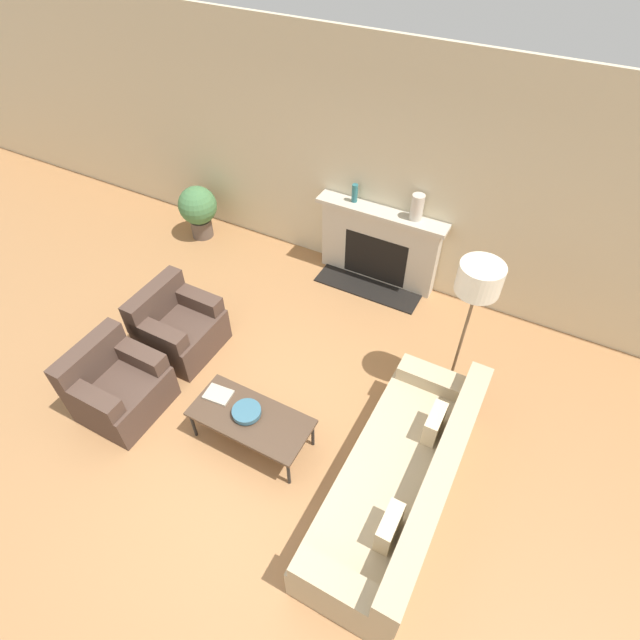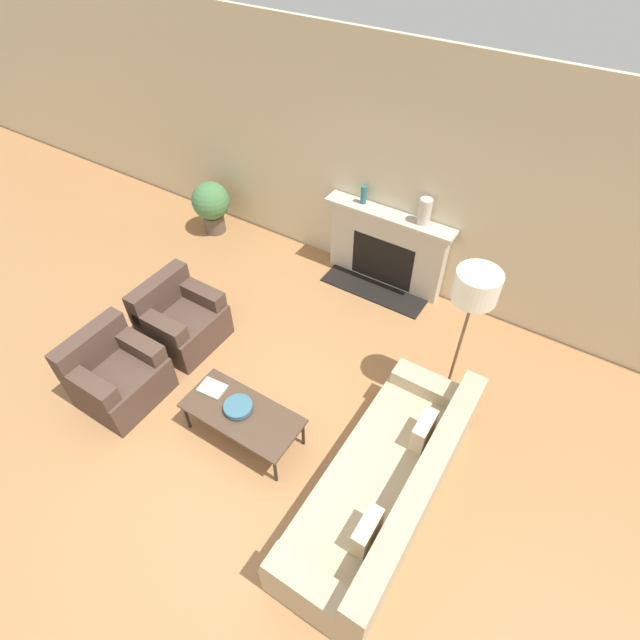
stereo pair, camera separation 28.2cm
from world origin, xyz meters
name	(u,v)px [view 2 (the right image)]	position (x,y,z in m)	size (l,w,h in m)	color
ground_plane	(238,449)	(0.00, 0.00, 0.00)	(18.00, 18.00, 0.00)	#A87547
wall_back	(397,175)	(0.00, 3.16, 1.45)	(18.00, 0.06, 2.90)	beige
fireplace	(386,249)	(0.03, 3.01, 0.51)	(1.65, 0.59, 1.04)	beige
couch	(386,488)	(1.46, 0.27, 0.30)	(0.87, 2.30, 0.82)	tan
armchair_near	(117,375)	(-1.44, -0.12, 0.31)	(0.74, 0.80, 0.80)	#4C382D
armchair_far	(181,320)	(-1.44, 0.82, 0.31)	(0.74, 0.80, 0.80)	#4C382D
coffee_table	(242,414)	(-0.03, 0.17, 0.36)	(1.16, 0.53, 0.39)	#4C3828
bowl	(238,407)	(-0.07, 0.17, 0.43)	(0.27, 0.27, 0.07)	#38667A
book	(212,388)	(-0.44, 0.23, 0.41)	(0.27, 0.21, 0.02)	#B2A893
floor_lamp	(473,299)	(1.46, 1.66, 1.42)	(0.39, 0.39, 1.71)	brown
mantel_vase_left	(364,195)	(-0.34, 3.03, 1.15)	(0.07, 0.07, 0.23)	#28666B
mantel_vase_center_left	(425,211)	(0.44, 3.03, 1.19)	(0.15, 0.15, 0.31)	beige
potted_plant	(211,204)	(-2.58, 2.68, 0.46)	(0.54, 0.54, 0.77)	brown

